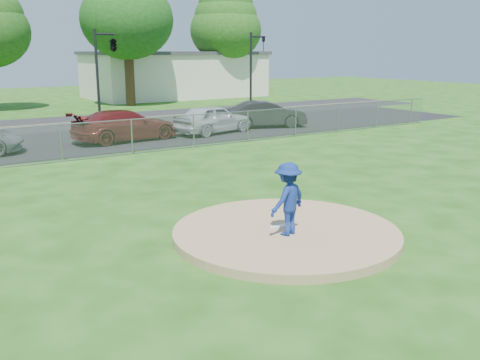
% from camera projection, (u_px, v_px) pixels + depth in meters
% --- Properties ---
extents(ground, '(120.00, 120.00, 0.00)m').
position_uv_depth(ground, '(128.00, 165.00, 20.90)').
color(ground, '#1C4D10').
rests_on(ground, ground).
extents(pitchers_mound, '(5.40, 5.40, 0.20)m').
position_uv_depth(pitchers_mound, '(286.00, 233.00, 12.75)').
color(pitchers_mound, tan).
rests_on(pitchers_mound, ground).
extents(pitching_rubber, '(0.60, 0.15, 0.04)m').
position_uv_depth(pitching_rubber, '(281.00, 226.00, 12.88)').
color(pitching_rubber, white).
rests_on(pitching_rubber, pitchers_mound).
extents(chain_link_fence, '(40.00, 0.06, 1.50)m').
position_uv_depth(chain_link_fence, '(109.00, 139.00, 22.35)').
color(chain_link_fence, gray).
rests_on(chain_link_fence, ground).
extents(parking_lot, '(50.00, 8.00, 0.01)m').
position_uv_depth(parking_lot, '(78.00, 142.00, 26.19)').
color(parking_lot, black).
rests_on(parking_lot, ground).
extents(street, '(60.00, 7.00, 0.01)m').
position_uv_depth(street, '(41.00, 125.00, 32.29)').
color(street, '#242426').
rests_on(street, ground).
extents(commercial_building, '(16.40, 9.40, 4.30)m').
position_uv_depth(commercial_building, '(175.00, 74.00, 51.69)').
color(commercial_building, beige).
rests_on(commercial_building, ground).
extents(tree_right, '(7.28, 7.28, 11.63)m').
position_uv_depth(tree_right, '(126.00, 7.00, 41.79)').
color(tree_right, '#3C2515').
rests_on(tree_right, ground).
extents(tree_far_right, '(6.72, 6.72, 10.74)m').
position_uv_depth(tree_far_right, '(226.00, 21.00, 50.22)').
color(tree_far_right, '#372714').
rests_on(tree_far_right, ground).
extents(traffic_signal_center, '(1.42, 2.48, 5.60)m').
position_uv_depth(traffic_signal_center, '(112.00, 46.00, 31.69)').
color(traffic_signal_center, black).
rests_on(traffic_signal_center, ground).
extents(traffic_signal_right, '(1.28, 0.20, 5.60)m').
position_uv_depth(traffic_signal_right, '(254.00, 65.00, 37.45)').
color(traffic_signal_right, black).
rests_on(traffic_signal_right, ground).
extents(pitcher, '(1.22, 0.91, 1.69)m').
position_uv_depth(pitcher, '(288.00, 199.00, 12.18)').
color(pitcher, navy).
rests_on(pitcher, pitchers_mound).
extents(parked_car_darkred, '(5.47, 2.69, 1.53)m').
position_uv_depth(parked_car_darkred, '(125.00, 125.00, 26.27)').
color(parked_car_darkred, maroon).
rests_on(parked_car_darkred, parking_lot).
extents(parked_car_pearl, '(4.86, 2.81, 1.55)m').
position_uv_depth(parked_car_pearl, '(213.00, 119.00, 28.70)').
color(parked_car_pearl, silver).
rests_on(parked_car_pearl, parking_lot).
extents(parked_car_charcoal, '(4.88, 3.09, 1.52)m').
position_uv_depth(parked_car_charcoal, '(266.00, 114.00, 31.00)').
color(parked_car_charcoal, black).
rests_on(parked_car_charcoal, parking_lot).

